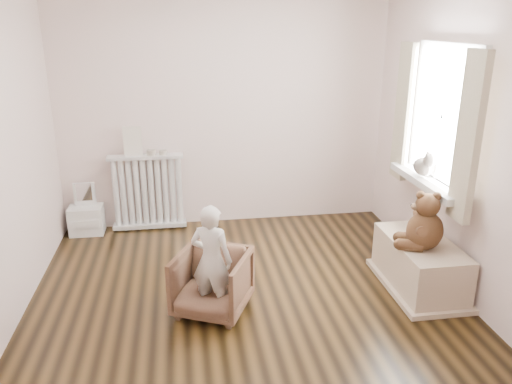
{
  "coord_description": "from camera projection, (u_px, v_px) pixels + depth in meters",
  "views": [
    {
      "loc": [
        -0.47,
        -3.64,
        2.23
      ],
      "look_at": [
        0.15,
        0.45,
        0.8
      ],
      "focal_mm": 35.0,
      "sensor_mm": 36.0,
      "label": 1
    }
  ],
  "objects": [
    {
      "name": "tin_a",
      "position": [
        151.0,
        152.0,
        5.37
      ],
      "size": [
        0.1,
        0.1,
        0.06
      ],
      "primitive_type": "cylinder",
      "color": "#A59E8C",
      "rests_on": "radiator"
    },
    {
      "name": "curtain_left",
      "position": [
        468.0,
        139.0,
        3.73
      ],
      "size": [
        0.06,
        0.26,
        1.3
      ],
      "primitive_type": "cube",
      "color": "beige",
      "rests_on": "right_wall"
    },
    {
      "name": "tin_b",
      "position": [
        163.0,
        153.0,
        5.39
      ],
      "size": [
        0.08,
        0.08,
        0.05
      ],
      "primitive_type": "cylinder",
      "color": "#A59E8C",
      "rests_on": "radiator"
    },
    {
      "name": "right_wall",
      "position": [
        466.0,
        142.0,
        4.03
      ],
      "size": [
        0.02,
        3.6,
        2.6
      ],
      "primitive_type": "cube",
      "color": "white",
      "rests_on": "ground"
    },
    {
      "name": "plush_cat",
      "position": [
        424.0,
        166.0,
        4.45
      ],
      "size": [
        0.23,
        0.32,
        0.25
      ],
      "primitive_type": null,
      "rotation": [
        0.0,
        0.0,
        -0.19
      ],
      "color": "gray",
      "rests_on": "window_sill"
    },
    {
      "name": "back_wall",
      "position": [
        224.0,
        110.0,
        5.46
      ],
      "size": [
        3.6,
        0.02,
        2.6
      ],
      "primitive_type": "cube",
      "color": "white",
      "rests_on": "ground"
    },
    {
      "name": "paper_doll",
      "position": [
        132.0,
        141.0,
        5.3
      ],
      "size": [
        0.19,
        0.02,
        0.32
      ],
      "primitive_type": "cube",
      "color": "beige",
      "rests_on": "radiator"
    },
    {
      "name": "front_wall",
      "position": [
        301.0,
        254.0,
        2.1
      ],
      "size": [
        3.6,
        0.02,
        2.6
      ],
      "primitive_type": "cube",
      "color": "white",
      "rests_on": "ground"
    },
    {
      "name": "floor",
      "position": [
        246.0,
        300.0,
        4.2
      ],
      "size": [
        3.6,
        3.6,
        0.01
      ],
      "primitive_type": "cube",
      "color": "black",
      "rests_on": "ground"
    },
    {
      "name": "toy_bench",
      "position": [
        419.0,
        266.0,
        4.34
      ],
      "size": [
        0.49,
        0.93,
        0.44
      ],
      "primitive_type": "cube",
      "color": "beige",
      "rests_on": "floor"
    },
    {
      "name": "armchair",
      "position": [
        212.0,
        283.0,
        3.97
      ],
      "size": [
        0.73,
        0.74,
        0.51
      ],
      "primitive_type": "imported",
      "rotation": [
        0.0,
        0.0,
        -0.44
      ],
      "color": "brown",
      "rests_on": "floor"
    },
    {
      "name": "radiator",
      "position": [
        148.0,
        196.0,
        5.52
      ],
      "size": [
        0.81,
        0.15,
        0.85
      ],
      "primitive_type": "cube",
      "color": "silver",
      "rests_on": "floor"
    },
    {
      "name": "toy_vanity",
      "position": [
        85.0,
        210.0,
        5.43
      ],
      "size": [
        0.36,
        0.26,
        0.57
      ],
      "primitive_type": "cube",
      "color": "silver",
      "rests_on": "floor"
    },
    {
      "name": "child",
      "position": [
        212.0,
        260.0,
        3.85
      ],
      "size": [
        0.39,
        0.34,
        0.91
      ],
      "primitive_type": "imported",
      "rotation": [
        0.0,
        0.0,
        2.71
      ],
      "color": "silver",
      "rests_on": "armchair"
    },
    {
      "name": "teddy_bear",
      "position": [
        426.0,
        222.0,
        4.07
      ],
      "size": [
        0.48,
        0.43,
        0.49
      ],
      "primitive_type": null,
      "rotation": [
        0.0,
        0.0,
        -0.37
      ],
      "color": "#3B2413",
      "rests_on": "toy_bench"
    },
    {
      "name": "window",
      "position": [
        445.0,
        117.0,
        4.26
      ],
      "size": [
        0.03,
        0.9,
        1.1
      ],
      "primitive_type": "cube",
      "color": "white",
      "rests_on": "right_wall"
    },
    {
      "name": "window_sill",
      "position": [
        427.0,
        182.0,
        4.44
      ],
      "size": [
        0.22,
        1.1,
        0.06
      ],
      "primitive_type": "cube",
      "color": "silver",
      "rests_on": "right_wall"
    },
    {
      "name": "curtain_right",
      "position": [
        403.0,
        112.0,
        4.8
      ],
      "size": [
        0.06,
        0.26,
        1.3
      ],
      "primitive_type": "cube",
      "color": "beige",
      "rests_on": "right_wall"
    }
  ]
}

